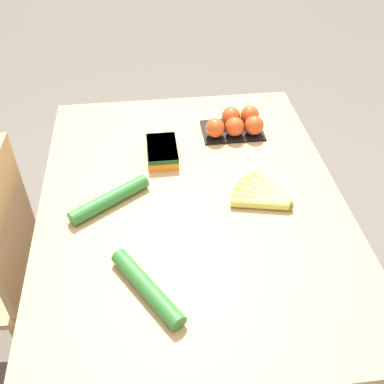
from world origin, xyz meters
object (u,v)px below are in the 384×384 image
at_px(banana_bunch, 265,196).
at_px(tomato_pack, 236,124).
at_px(cucumber_near, 147,287).
at_px(carrot_bag, 162,151).
at_px(cucumber_far, 110,199).

bearing_deg(banana_bunch, tomato_pack, 2.47).
relative_size(tomato_pack, cucumber_near, 0.90).
bearing_deg(carrot_bag, tomato_pack, -67.23).
distance_m(banana_bunch, cucumber_near, 0.50).
xyz_separation_m(banana_bunch, carrot_bag, (0.27, 0.31, 0.01)).
height_order(banana_bunch, carrot_bag, carrot_bag).
relative_size(banana_bunch, cucumber_near, 0.76).
distance_m(banana_bunch, tomato_pack, 0.39).
distance_m(banana_bunch, cucumber_far, 0.49).
bearing_deg(tomato_pack, carrot_bag, 112.77).
relative_size(tomato_pack, cucumber_far, 0.91).
height_order(carrot_bag, cucumber_near, same).
height_order(banana_bunch, tomato_pack, tomato_pack).
distance_m(carrot_bag, cucumber_far, 0.29).
relative_size(cucumber_near, cucumber_far, 1.02).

